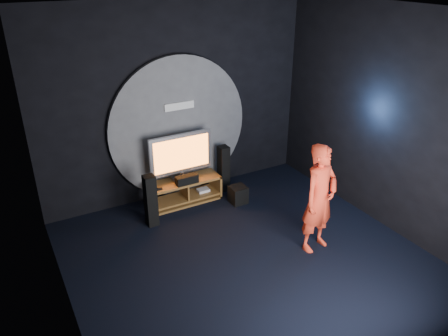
{
  "coord_description": "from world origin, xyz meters",
  "views": [
    {
      "loc": [
        -2.86,
        -4.38,
        4.05
      ],
      "look_at": [
        0.15,
        1.05,
        1.05
      ],
      "focal_mm": 35.0,
      "sensor_mm": 36.0,
      "label": 1
    }
  ],
  "objects_px": {
    "tv": "(181,155)",
    "tower_speaker_right": "(224,169)",
    "tower_speaker_left": "(151,201)",
    "subwoofer": "(238,195)",
    "media_console": "(185,192)",
    "player": "(320,199)"
  },
  "relations": [
    {
      "from": "media_console",
      "to": "tower_speaker_right",
      "type": "bearing_deg",
      "value": 4.66
    },
    {
      "from": "media_console",
      "to": "player",
      "type": "height_order",
      "value": "player"
    },
    {
      "from": "media_console",
      "to": "tower_speaker_right",
      "type": "relative_size",
      "value": 1.47
    },
    {
      "from": "subwoofer",
      "to": "tv",
      "type": "bearing_deg",
      "value": 146.96
    },
    {
      "from": "tv",
      "to": "player",
      "type": "distance_m",
      "value": 2.59
    },
    {
      "from": "subwoofer",
      "to": "player",
      "type": "bearing_deg",
      "value": -78.56
    },
    {
      "from": "tower_speaker_left",
      "to": "subwoofer",
      "type": "xyz_separation_m",
      "value": [
        1.63,
        -0.07,
        -0.29
      ]
    },
    {
      "from": "subwoofer",
      "to": "player",
      "type": "distance_m",
      "value": 1.91
    },
    {
      "from": "tv",
      "to": "subwoofer",
      "type": "relative_size",
      "value": 3.65
    },
    {
      "from": "tower_speaker_right",
      "to": "player",
      "type": "height_order",
      "value": "player"
    },
    {
      "from": "tv",
      "to": "player",
      "type": "bearing_deg",
      "value": -62.36
    },
    {
      "from": "media_console",
      "to": "player",
      "type": "bearing_deg",
      "value": -61.8
    },
    {
      "from": "tower_speaker_left",
      "to": "tower_speaker_right",
      "type": "relative_size",
      "value": 1.0
    },
    {
      "from": "tv",
      "to": "tower_speaker_left",
      "type": "relative_size",
      "value": 1.29
    },
    {
      "from": "tv",
      "to": "player",
      "type": "relative_size",
      "value": 0.68
    },
    {
      "from": "tower_speaker_left",
      "to": "media_console",
      "type": "bearing_deg",
      "value": 27.62
    },
    {
      "from": "tower_speaker_right",
      "to": "player",
      "type": "bearing_deg",
      "value": -81.4
    },
    {
      "from": "tower_speaker_left",
      "to": "tower_speaker_right",
      "type": "bearing_deg",
      "value": 16.39
    },
    {
      "from": "tv",
      "to": "tower_speaker_right",
      "type": "xyz_separation_m",
      "value": [
        0.86,
        0.0,
        -0.47
      ]
    },
    {
      "from": "tower_speaker_left",
      "to": "tower_speaker_right",
      "type": "xyz_separation_m",
      "value": [
        1.64,
        0.48,
        0.0
      ]
    },
    {
      "from": "tv",
      "to": "subwoofer",
      "type": "bearing_deg",
      "value": -33.04
    },
    {
      "from": "subwoofer",
      "to": "media_console",
      "type": "bearing_deg",
      "value": 150.05
    }
  ]
}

